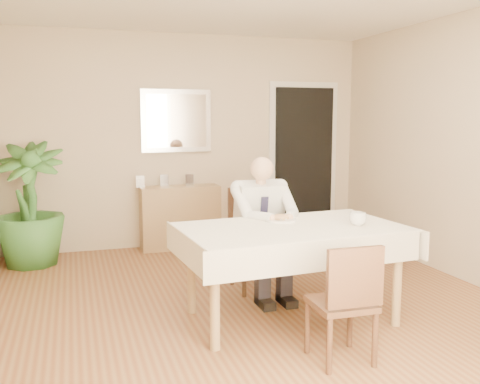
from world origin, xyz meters
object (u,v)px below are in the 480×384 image
object	(u,v)px
chair_near	(347,298)
dining_table	(292,237)
coffee_mug	(358,219)
potted_palm	(29,204)
seated_man	(265,220)
chair_far	(254,231)
sideboard	(180,217)

from	to	relation	value
chair_near	dining_table	bearing A→B (deg)	93.19
coffee_mug	potted_palm	size ratio (longest dim) A/B	0.10
chair_near	potted_palm	world-z (taller)	potted_palm
chair_near	seated_man	world-z (taller)	seated_man
dining_table	potted_palm	xyz separation A→B (m)	(-2.07, 2.31, 0.00)
coffee_mug	potted_palm	bearing A→B (deg)	136.64
chair_near	potted_palm	bearing A→B (deg)	124.89
seated_man	chair_far	bearing A→B (deg)	90.00
seated_man	coffee_mug	distance (m)	0.88
seated_man	sideboard	bearing A→B (deg)	100.64
sideboard	seated_man	bearing A→B (deg)	-79.67
seated_man	sideboard	xyz separation A→B (m)	(-0.37, 1.99, -0.31)
dining_table	seated_man	xyz separation A→B (m)	(0.00, 0.59, 0.02)
seated_man	potted_palm	xyz separation A→B (m)	(-2.07, 1.72, -0.02)
chair_far	potted_palm	size ratio (longest dim) A/B	0.70
chair_near	chair_far	bearing A→B (deg)	92.14
chair_far	chair_near	size ratio (longest dim) A/B	1.17
seated_man	chair_near	bearing A→B (deg)	-88.81
chair_near	potted_palm	distance (m)	3.79
chair_far	sideboard	bearing A→B (deg)	105.65
coffee_mug	sideboard	bearing A→B (deg)	108.01
chair_far	coffee_mug	size ratio (longest dim) A/B	7.14
seated_man	coffee_mug	bearing A→B (deg)	-54.78
potted_palm	coffee_mug	bearing A→B (deg)	-43.36
dining_table	chair_near	world-z (taller)	chair_near
chair_far	seated_man	distance (m)	0.33
potted_palm	chair_near	bearing A→B (deg)	-56.27
seated_man	coffee_mug	world-z (taller)	seated_man
dining_table	potted_palm	size ratio (longest dim) A/B	1.34
dining_table	seated_man	size ratio (longest dim) A/B	1.44
chair_far	seated_man	bearing A→B (deg)	-86.76
dining_table	coffee_mug	world-z (taller)	coffee_mug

